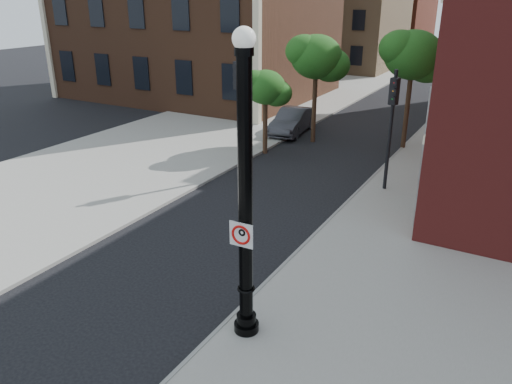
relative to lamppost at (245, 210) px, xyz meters
The scene contains 15 objects.
ground 4.26m from the lamppost, 166.29° to the left, with size 120.00×120.00×0.00m, color black.
sidewalk_right 11.61m from the lamppost, 72.57° to the left, with size 8.00×60.00×0.12m, color gray.
sidewalk_left 22.22m from the lamppost, 122.01° to the left, with size 10.00×50.00×0.12m, color gray.
curb_edge 11.13m from the lamppost, 93.26° to the left, with size 0.10×60.00×0.14m, color gray.
bg_building_tan_a 47.07m from the lamppost, 108.17° to the left, with size 12.00×12.00×12.00m, color #977752.
bg_building_red 60.48m from the lamppost, 104.03° to the left, with size 12.00×12.00×10.00m, color maroon.
lamppost is the anchor object (origin of this frame).
no_parking_sign 0.54m from the lamppost, 91.30° to the right, with size 0.58×0.07×0.58m.
parked_car 18.70m from the lamppost, 112.27° to the left, with size 1.52×4.36×1.44m, color #303035.
traffic_signal_left 10.81m from the lamppost, 122.14° to the left, with size 0.35×0.44×5.38m.
traffic_signal_right 10.79m from the lamppost, 88.71° to the left, with size 0.36×0.43×4.94m.
utility_pole 8.13m from the lamppost, 74.62° to the left, with size 0.10×0.10×4.91m, color #999999.
street_tree_a 14.53m from the lamppost, 116.66° to the left, with size 2.32×2.10×4.18m.
street_tree_b 16.99m from the lamppost, 107.94° to the left, with size 3.14×2.84×5.67m.
street_tree_c 17.19m from the lamppost, 91.85° to the left, with size 3.33×3.01×5.99m.
Camera 1 is at (7.72, -9.12, 7.67)m, focal length 35.00 mm.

